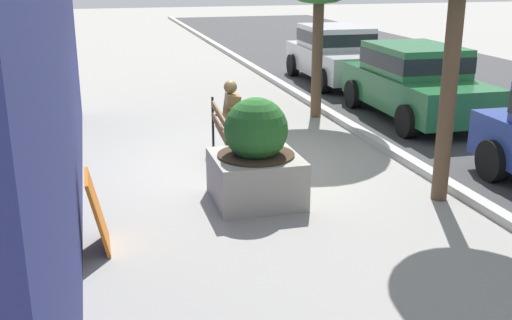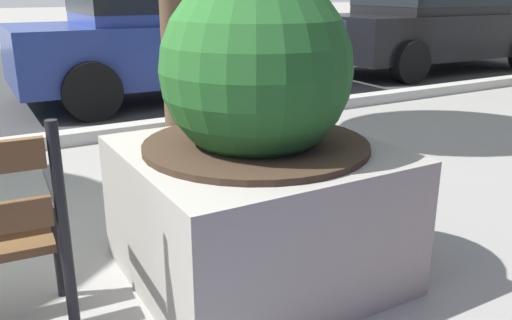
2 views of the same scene
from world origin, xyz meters
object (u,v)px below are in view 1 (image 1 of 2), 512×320
concrete_planter (256,158)px  parked_car_green (415,80)px  park_bench (229,131)px  leaning_signboard (97,211)px  parked_car_silver (336,52)px  bronze_statue_seated (240,122)px

concrete_planter → parked_car_green: bearing=130.4°
concrete_planter → parked_car_green: (-3.86, 4.53, 0.21)m
park_bench → leaning_signboard: 3.53m
park_bench → parked_car_green: size_ratio=0.44×
parked_car_green → leaning_signboard: parked_car_green is taller
park_bench → parked_car_green: bearing=114.6°
park_bench → parked_car_silver: bearing=145.3°
park_bench → bronze_statue_seated: 0.27m
concrete_planter → park_bench: bearing=179.2°
parked_car_green → leaning_signboard: size_ratio=4.60×
concrete_planter → leaning_signboard: bearing=-65.8°
bronze_statue_seated → parked_car_silver: (-6.41, 4.30, 0.17)m
parked_car_green → leaning_signboard: (4.83, -6.70, -0.39)m
park_bench → parked_car_green: 4.97m
parked_car_silver → park_bench: bearing=-34.7°
parked_car_silver → leaning_signboard: parked_car_silver is taller
park_bench → parked_car_green: (-2.06, 4.51, 0.30)m
parked_car_green → parked_car_silver: bearing=180.0°
park_bench → bronze_statue_seated: size_ratio=1.34×
park_bench → concrete_planter: size_ratio=1.24×
bronze_statue_seated → parked_car_green: size_ratio=0.33×
park_bench → bronze_statue_seated: (-0.11, 0.21, 0.12)m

